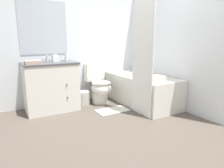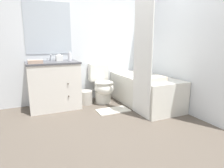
# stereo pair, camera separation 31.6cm
# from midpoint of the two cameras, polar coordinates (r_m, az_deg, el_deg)

# --- Properties ---
(ground_plane) EXTENTS (14.00, 14.00, 0.00)m
(ground_plane) POSITION_cam_midpoint_polar(r_m,az_deg,el_deg) (2.77, 3.92, -13.70)
(ground_plane) COLOR brown
(wall_back) EXTENTS (8.00, 0.06, 2.50)m
(wall_back) POSITION_cam_midpoint_polar(r_m,az_deg,el_deg) (4.11, -10.38, 12.71)
(wall_back) COLOR silver
(wall_back) RESTS_ON ground_plane
(wall_right) EXTENTS (0.05, 2.79, 2.50)m
(wall_right) POSITION_cam_midpoint_polar(r_m,az_deg,el_deg) (3.95, 12.20, 12.64)
(wall_right) COLOR silver
(wall_right) RESTS_ON ground_plane
(vanity_cabinet) EXTENTS (0.89, 0.61, 0.85)m
(vanity_cabinet) POSITION_cam_midpoint_polar(r_m,az_deg,el_deg) (3.69, -19.45, -0.52)
(vanity_cabinet) COLOR silver
(vanity_cabinet) RESTS_ON ground_plane
(sink_faucet) EXTENTS (0.14, 0.12, 0.12)m
(sink_faucet) POSITION_cam_midpoint_polar(r_m,az_deg,el_deg) (3.83, -20.53, 6.62)
(sink_faucet) COLOR silver
(sink_faucet) RESTS_ON vanity_cabinet
(toilet) EXTENTS (0.38, 0.63, 0.75)m
(toilet) POSITION_cam_midpoint_polar(r_m,az_deg,el_deg) (3.93, -5.99, -0.52)
(toilet) COLOR silver
(toilet) RESTS_ON ground_plane
(bathtub) EXTENTS (0.74, 1.57, 0.55)m
(bathtub) POSITION_cam_midpoint_polar(r_m,az_deg,el_deg) (3.90, 6.05, -1.57)
(bathtub) COLOR silver
(bathtub) RESTS_ON ground_plane
(shower_curtain) EXTENTS (0.02, 0.51, 2.03)m
(shower_curtain) POSITION_cam_midpoint_polar(r_m,az_deg,el_deg) (3.17, 5.91, 8.81)
(shower_curtain) COLOR white
(shower_curtain) RESTS_ON ground_plane
(wastebasket) EXTENTS (0.26, 0.26, 0.26)m
(wastebasket) POSITION_cam_midpoint_polar(r_m,az_deg,el_deg) (3.90, -10.66, -4.01)
(wastebasket) COLOR #B7B2A8
(wastebasket) RESTS_ON ground_plane
(tissue_box) EXTENTS (0.12, 0.13, 0.12)m
(tissue_box) POSITION_cam_midpoint_polar(r_m,az_deg,el_deg) (3.76, -18.19, 6.96)
(tissue_box) COLOR white
(tissue_box) RESTS_ON vanity_cabinet
(soap_dispenser) EXTENTS (0.07, 0.07, 0.18)m
(soap_dispenser) POSITION_cam_midpoint_polar(r_m,az_deg,el_deg) (3.75, -15.29, 7.53)
(soap_dispenser) COLOR silver
(soap_dispenser) RESTS_ON vanity_cabinet
(hand_towel_folded) EXTENTS (0.23, 0.18, 0.06)m
(hand_towel_folded) POSITION_cam_midpoint_polar(r_m,az_deg,el_deg) (3.42, -24.24, 5.62)
(hand_towel_folded) COLOR tan
(hand_towel_folded) RESTS_ON vanity_cabinet
(bath_towel_folded) EXTENTS (0.34, 0.24, 0.08)m
(bath_towel_folded) POSITION_cam_midpoint_polar(r_m,az_deg,el_deg) (3.38, 9.19, 1.60)
(bath_towel_folded) COLOR beige
(bath_towel_folded) RESTS_ON bathtub
(bath_mat) EXTENTS (0.56, 0.32, 0.02)m
(bath_mat) POSITION_cam_midpoint_polar(r_m,az_deg,el_deg) (3.54, -2.43, -7.57)
(bath_mat) COLOR silver
(bath_mat) RESTS_ON ground_plane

